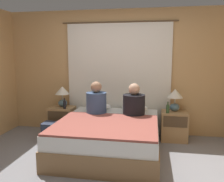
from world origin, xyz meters
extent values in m
plane|color=gray|center=(0.00, 0.00, 0.00)|extent=(16.00, 16.00, 0.00)
cube|color=tan|center=(0.00, 1.80, 1.25)|extent=(4.72, 0.06, 2.50)
cube|color=white|center=(0.00, 1.74, 1.11)|extent=(2.10, 0.02, 2.22)
cylinder|color=brown|center=(0.00, 1.74, 2.24)|extent=(2.30, 0.02, 0.02)
cube|color=olive|center=(0.00, 0.73, 0.16)|extent=(1.63, 1.92, 0.31)
cube|color=white|center=(0.00, 0.73, 0.42)|extent=(1.59, 1.88, 0.22)
cube|color=#A87F51|center=(-1.11, 1.46, 0.28)|extent=(0.48, 0.40, 0.55)
cube|color=#4C3823|center=(-1.11, 1.25, 0.41)|extent=(0.42, 0.02, 0.20)
cube|color=#A87F51|center=(1.11, 1.46, 0.28)|extent=(0.48, 0.40, 0.55)
cube|color=#4C3823|center=(1.11, 1.25, 0.41)|extent=(0.42, 0.02, 0.20)
ellipsoid|color=slate|center=(-1.11, 1.51, 0.63)|extent=(0.18, 0.18, 0.15)
cylinder|color=#B2A893|center=(-1.11, 1.51, 0.76)|extent=(0.02, 0.02, 0.11)
cone|color=silver|center=(-1.11, 1.51, 0.89)|extent=(0.29, 0.29, 0.16)
ellipsoid|color=slate|center=(1.11, 1.51, 0.63)|extent=(0.18, 0.18, 0.15)
cylinder|color=#B2A893|center=(1.11, 1.51, 0.76)|extent=(0.02, 0.02, 0.11)
cone|color=silver|center=(1.11, 1.51, 0.89)|extent=(0.29, 0.29, 0.16)
ellipsoid|color=white|center=(-0.36, 1.49, 0.59)|extent=(0.51, 0.31, 0.12)
ellipsoid|color=white|center=(0.36, 1.49, 0.59)|extent=(0.51, 0.31, 0.12)
cube|color=#994C42|center=(0.00, 0.44, 0.55)|extent=(1.57, 1.29, 0.03)
cylinder|color=#38517A|center=(-0.31, 1.12, 0.73)|extent=(0.37, 0.37, 0.40)
sphere|color=#A87A5B|center=(-0.31, 1.12, 1.03)|extent=(0.20, 0.20, 0.20)
cylinder|color=black|center=(0.38, 1.12, 0.72)|extent=(0.39, 0.39, 0.38)
sphere|color=tan|center=(0.38, 1.12, 1.01)|extent=(0.20, 0.20, 0.20)
cylinder|color=black|center=(-1.01, 1.34, 0.63)|extent=(0.06, 0.06, 0.15)
cylinder|color=black|center=(-1.01, 1.34, 0.74)|extent=(0.02, 0.02, 0.06)
cylinder|color=#2D4C28|center=(0.98, 1.34, 0.63)|extent=(0.06, 0.06, 0.15)
cylinder|color=#2D4C28|center=(0.98, 1.34, 0.73)|extent=(0.02, 0.02, 0.06)
cube|color=#333D56|center=(-1.14, 0.98, 0.18)|extent=(0.30, 0.24, 0.36)
cube|color=#283045|center=(-1.14, 0.96, 0.32)|extent=(0.27, 0.26, 0.08)
camera|label=1|loc=(0.71, -3.00, 1.61)|focal=38.00mm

